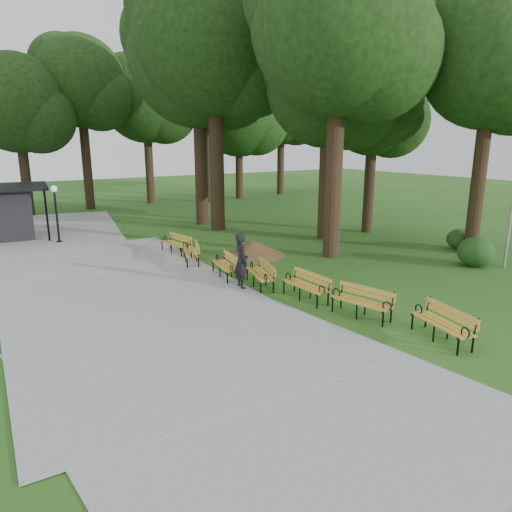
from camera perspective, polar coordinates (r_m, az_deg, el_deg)
ground at (r=14.79m, az=1.97°, el=-5.15°), size 100.00×100.00×0.00m
path at (r=15.76m, az=-16.56°, el=-4.41°), size 12.00×38.00×0.06m
person at (r=15.44m, az=-1.84°, el=-0.61°), size 0.57×0.76×1.91m
lamp_post at (r=24.21m, az=-23.68°, el=6.23°), size 0.32×0.32×2.80m
dirt_mound at (r=19.85m, az=-0.35°, el=0.97°), size 2.47×2.47×0.71m
bench_0 at (r=12.48m, az=22.06°, el=-7.83°), size 1.05×2.00×0.88m
bench_1 at (r=13.39m, az=12.95°, el=-5.63°), size 1.04×1.99×0.88m
bench_2 at (r=14.55m, az=6.15°, el=-3.74°), size 0.67×1.91×0.88m
bench_3 at (r=15.75m, az=0.47°, el=-2.25°), size 1.14×2.00×0.88m
bench_4 at (r=16.79m, az=-3.80°, el=-1.24°), size 0.96×1.98×0.88m
bench_5 at (r=18.93m, az=-8.09°, el=0.43°), size 1.25×2.00×0.88m
bench_6 at (r=20.58m, az=-9.94°, el=1.47°), size 0.91×1.97×0.88m
lawn_tree_0 at (r=20.02m, az=10.37°, el=26.24°), size 6.93×6.93×12.68m
lawn_tree_1 at (r=23.61m, az=8.97°, el=20.21°), size 5.96×5.96×10.47m
lawn_tree_2 at (r=26.21m, az=-5.23°, el=25.81°), size 8.33×8.33×14.42m
lawn_tree_3 at (r=22.31m, az=27.32°, el=20.81°), size 5.63×5.63×10.92m
lawn_tree_4 at (r=27.83m, az=-7.24°, el=23.29°), size 7.76×7.76×13.28m
lawn_tree_5 at (r=25.63m, az=14.44°, el=17.54°), size 5.10×5.10×9.18m
tree_backdrop at (r=37.59m, az=-10.25°, el=19.15°), size 37.21×9.46×16.56m
shrub_0 at (r=20.32m, az=25.47°, el=-1.16°), size 1.40×1.40×1.19m
shrub_1 at (r=23.26m, az=23.78°, el=0.82°), size 1.09×1.09×0.93m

